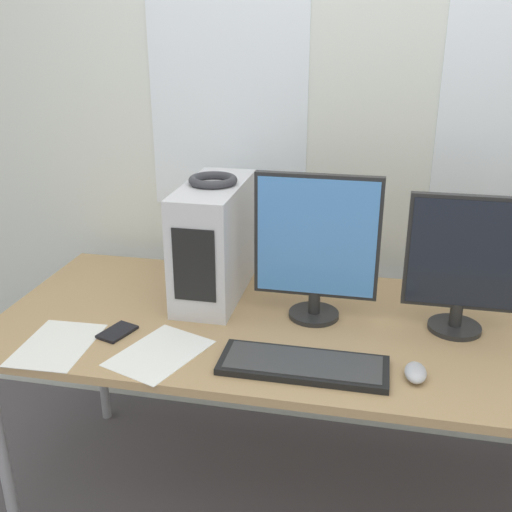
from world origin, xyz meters
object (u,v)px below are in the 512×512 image
at_px(mouse, 416,372).
at_px(cell_phone, 117,332).
at_px(keyboard, 303,365).
at_px(monitor_main, 316,244).
at_px(headphones, 213,180).
at_px(monitor_right_near, 463,262).
at_px(pc_tower, 214,240).

bearing_deg(mouse, cell_phone, 175.80).
height_order(keyboard, cell_phone, keyboard).
xyz_separation_m(monitor_main, mouse, (0.32, -0.32, -0.24)).
relative_size(mouse, cell_phone, 0.75).
height_order(headphones, monitor_right_near, monitor_right_near).
xyz_separation_m(headphones, monitor_right_near, (0.83, -0.12, -0.19)).
relative_size(monitor_right_near, cell_phone, 3.23).
distance_m(pc_tower, monitor_main, 0.40).
relative_size(pc_tower, headphones, 2.90).
bearing_deg(pc_tower, monitor_right_near, -7.81).
xyz_separation_m(pc_tower, keyboard, (0.39, -0.45, -0.19)).
relative_size(monitor_main, mouse, 4.74).
relative_size(monitor_right_near, keyboard, 0.93).
relative_size(headphones, monitor_main, 0.34).
height_order(monitor_main, monitor_right_near, monitor_main).
xyz_separation_m(monitor_right_near, cell_phone, (-1.06, -0.25, -0.23)).
bearing_deg(keyboard, pc_tower, 130.71).
xyz_separation_m(pc_tower, mouse, (0.70, -0.43, -0.19)).
distance_m(pc_tower, headphones, 0.22).
xyz_separation_m(pc_tower, monitor_right_near, (0.83, -0.11, 0.03)).
xyz_separation_m(keyboard, cell_phone, (-0.61, 0.08, -0.01)).
xyz_separation_m(headphones, monitor_main, (0.38, -0.12, -0.16)).
distance_m(monitor_right_near, mouse, 0.41).
height_order(mouse, cell_phone, mouse).
bearing_deg(keyboard, headphones, 130.65).
relative_size(headphones, keyboard, 0.35).
bearing_deg(cell_phone, pc_tower, 76.50).
distance_m(pc_tower, cell_phone, 0.47).
bearing_deg(cell_phone, monitor_right_near, 31.67).
bearing_deg(pc_tower, headphones, 90.00).
bearing_deg(mouse, keyboard, -177.22).
distance_m(pc_tower, monitor_right_near, 0.84).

